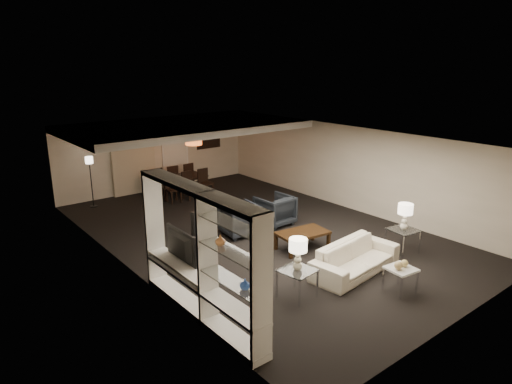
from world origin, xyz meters
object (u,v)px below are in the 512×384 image
at_px(pendant_light, 194,141).
at_px(armchair_left, 239,219).
at_px(television, 177,246).
at_px(dining_table, 180,186).
at_px(table_lamp_left, 298,254).
at_px(side_table_left, 297,283).
at_px(side_table_right, 402,241).
at_px(marble_table, 400,280).
at_px(vase_blue, 245,284).
at_px(chair_fl, 155,181).
at_px(floor_speaker, 195,234).
at_px(vase_amber, 220,240).
at_px(coffee_table, 302,240).
at_px(chair_nm, 190,186).
at_px(chair_fr, 186,175).
at_px(chair_nl, 174,189).
at_px(chair_fm, 171,178).
at_px(armchair_right, 275,210).
at_px(chair_nr, 206,183).
at_px(table_lamp_right, 405,217).
at_px(sofa, 355,258).
at_px(floor_lamp, 91,182).

distance_m(pendant_light, armchair_left, 3.74).
relative_size(television, dining_table, 0.59).
bearing_deg(table_lamp_left, side_table_left, 0.00).
relative_size(pendant_light, television, 0.51).
relative_size(side_table_right, marble_table, 1.20).
bearing_deg(vase_blue, television, 89.19).
bearing_deg(chair_fl, floor_speaker, 69.70).
bearing_deg(vase_blue, dining_table, 66.73).
height_order(television, vase_amber, vase_amber).
xyz_separation_m(coffee_table, chair_nm, (0.03, 5.22, 0.23)).
relative_size(side_table_left, chair_fr, 0.67).
distance_m(marble_table, chair_nl, 7.94).
height_order(coffee_table, side_table_left, side_table_left).
distance_m(table_lamp_left, television, 2.25).
bearing_deg(chair_nl, side_table_right, -69.83).
bearing_deg(chair_fm, television, 66.31).
bearing_deg(chair_fr, marble_table, 82.01).
bearing_deg(side_table_right, armchair_right, 108.43).
bearing_deg(pendant_light, armchair_right, -81.87).
relative_size(floor_speaker, chair_fm, 1.17).
bearing_deg(television, chair_nl, -28.07).
relative_size(armchair_right, chair_nr, 1.00).
relative_size(television, chair_nl, 1.14).
distance_m(chair_nl, chair_fl, 1.30).
xyz_separation_m(vase_blue, vase_amber, (0.00, 0.62, 0.50)).
height_order(dining_table, chair_nm, chair_nm).
bearing_deg(chair_fm, table_lamp_right, 105.34).
height_order(floor_speaker, chair_nr, floor_speaker).
xyz_separation_m(armchair_left, chair_fm, (0.63, 4.82, 0.04)).
bearing_deg(sofa, side_table_left, 173.81).
relative_size(pendant_light, chair_nr, 0.58).
bearing_deg(coffee_table, table_lamp_right, -43.26).
height_order(side_table_left, television, television).
xyz_separation_m(armchair_left, armchair_right, (1.20, 0.00, 0.00)).
relative_size(sofa, chair_fl, 2.45).
height_order(armchair_left, television, television).
bearing_deg(chair_fr, floor_speaker, 57.63).
distance_m(sofa, side_table_left, 1.70).
bearing_deg(side_table_right, pendant_light, 103.36).
bearing_deg(pendant_light, vase_blue, -116.09).
relative_size(coffee_table, armchair_left, 1.34).
xyz_separation_m(coffee_table, side_table_left, (-1.70, -1.60, 0.07)).
distance_m(side_table_right, floor_speaker, 4.85).
bearing_deg(coffee_table, pendant_light, 88.62).
bearing_deg(pendant_light, floor_lamp, 154.53).
height_order(chair_nm, chair_fr, same).
relative_size(pendant_light, vase_blue, 3.06).
bearing_deg(sofa, table_lamp_right, -6.19).
height_order(armchair_right, chair_fr, chair_fr).
distance_m(table_lamp_left, table_lamp_right, 3.40).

